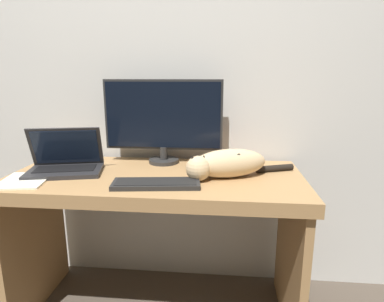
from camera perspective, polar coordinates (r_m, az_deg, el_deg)
name	(u,v)px	position (r m, az deg, el deg)	size (l,w,h in m)	color
wall_back	(167,60)	(1.84, -4.47, 15.81)	(6.40, 0.06, 2.60)	silver
desk	(157,206)	(1.61, -6.29, -9.71)	(1.40, 0.61, 0.76)	#A37A4C
monitor	(164,119)	(1.71, -5.01, 5.69)	(0.63, 0.16, 0.44)	#282828
laptop	(65,163)	(1.68, -21.59, -2.06)	(0.38, 0.29, 0.22)	#232326
external_keyboard	(156,184)	(1.39, -6.39, -5.79)	(0.39, 0.17, 0.02)	black
cat	(226,163)	(1.49, 6.06, -2.19)	(0.52, 0.28, 0.13)	#D1B284
paper_notepad	(25,180)	(1.63, -27.61, -4.66)	(0.23, 0.26, 0.01)	white
small_toy	(236,161)	(1.66, 7.87, -1.79)	(0.07, 0.07, 0.07)	red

